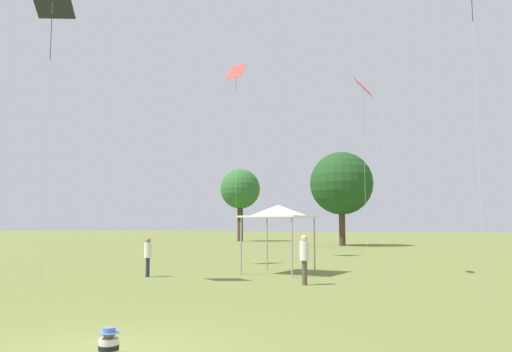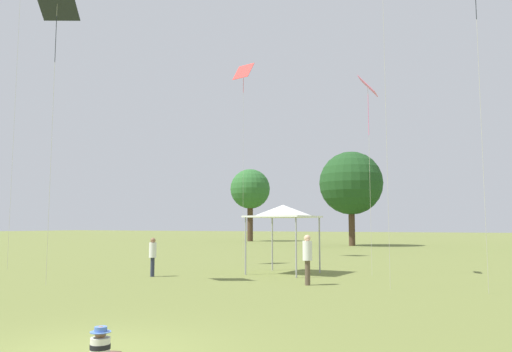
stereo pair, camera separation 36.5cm
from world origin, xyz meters
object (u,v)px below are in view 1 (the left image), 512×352
person_standing_1 (148,253)px  distant_tree_0 (240,189)px  kite_3 (236,75)px  kite_6 (363,92)px  kite_8 (52,6)px  seated_toddler (109,348)px  canopy_tent (278,212)px  distant_tree_3 (341,183)px  person_standing_2 (304,255)px

person_standing_1 → distant_tree_0: distant_tree_0 is taller
kite_3 → kite_6: kite_3 is taller
kite_3 → kite_8: 16.93m
kite_6 → person_standing_1: bearing=159.2°
seated_toddler → canopy_tent: bearing=90.4°
distant_tree_0 → distant_tree_3: distant_tree_3 is taller
seated_toddler → kite_3: size_ratio=0.04×
seated_toddler → distant_tree_3: distant_tree_3 is taller
kite_6 → distant_tree_0: bearing=74.3°
person_standing_1 → distant_tree_0: bearing=-53.2°
kite_8 → distant_tree_0: (-14.86, 47.64, -3.51)m
person_standing_1 → kite_3: size_ratio=0.12×
seated_toddler → distant_tree_0: 60.02m
kite_8 → distant_tree_3: size_ratio=1.11×
person_standing_1 → kite_8: size_ratio=0.15×
kite_3 → person_standing_1: bearing=-23.2°
kite_8 → distant_tree_3: 38.99m
distant_tree_0 → kite_6: bearing=-57.5°
person_standing_2 → kite_3: bearing=141.2°
kite_6 → distant_tree_0: distant_tree_0 is taller
person_standing_2 → kite_6: kite_6 is taller
person_standing_1 → kite_6: kite_6 is taller
kite_6 → distant_tree_0: 46.38m
seated_toddler → person_standing_1: size_ratio=0.34×
kite_3 → kite_6: (10.44, -8.26, -4.39)m
kite_3 → distant_tree_3: (1.81, 21.98, -5.98)m
person_standing_1 → kite_6: 11.91m
distant_tree_3 → kite_3: bearing=-94.7°
seated_toddler → distant_tree_3: (-7.60, 45.77, 6.39)m
person_standing_1 → canopy_tent: 6.09m
person_standing_2 → distant_tree_0: bearing=134.1°
kite_6 → kite_3: bearing=93.5°
person_standing_2 → distant_tree_3: (-7.24, 34.65, 5.52)m
canopy_tent → kite_3: 14.89m
kite_3 → kite_6: size_ratio=1.52×
person_standing_1 → distant_tree_3: distant_tree_3 is taller
canopy_tent → person_standing_1: bearing=-142.2°
seated_toddler → canopy_tent: 15.22m
seated_toddler → distant_tree_0: (-23.88, 54.64, 6.79)m
person_standing_1 → distant_tree_3: (-0.22, 34.60, 5.63)m
distant_tree_0 → kite_8: bearing=-72.7°
person_standing_2 → canopy_tent: 4.68m
person_standing_2 → canopy_tent: bearing=139.5°
kite_8 → person_standing_1: bearing=-92.3°
kite_6 → seated_toddler: bearing=-141.9°
kite_3 → distant_tree_0: kite_3 is taller
person_standing_1 → kite_8: 10.54m
distant_tree_3 → person_standing_1: bearing=-89.6°
person_standing_2 → kite_6: bearing=88.2°
seated_toddler → person_standing_1: bearing=113.2°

